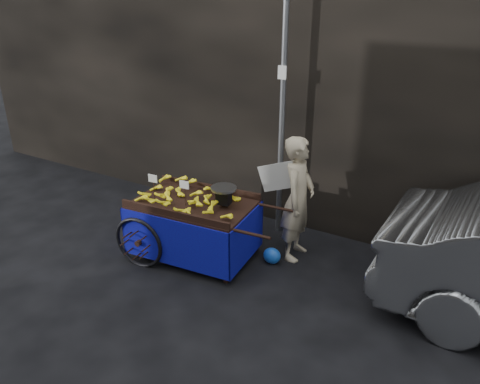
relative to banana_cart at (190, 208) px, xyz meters
The scene contains 6 objects.
ground 0.85m from the banana_cart, ahead, with size 80.00×80.00×0.00m, color black.
building_wall 3.20m from the banana_cart, 72.06° to the left, with size 13.50×2.00×5.00m.
street_pole 1.92m from the banana_cart, 59.54° to the left, with size 0.12×0.10×4.00m.
banana_cart is the anchor object (origin of this frame).
vendor 1.45m from the banana_cart, 30.12° to the left, with size 0.78×0.66×1.72m.
plastic_bag 1.29m from the banana_cart, 19.35° to the left, with size 0.25×0.20×0.22m, color blue.
Camera 1 is at (3.00, -4.46, 3.48)m, focal length 35.00 mm.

